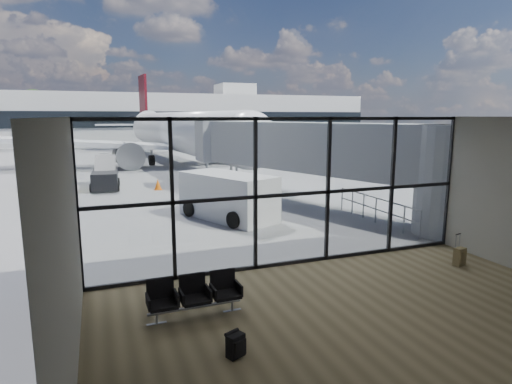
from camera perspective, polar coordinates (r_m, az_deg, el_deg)
ground at (r=51.92m, az=-14.43°, el=4.80°), size 220.00×220.00×0.00m
lounge_shell at (r=8.79m, az=18.48°, el=-2.70°), size 12.02×8.01×4.51m
glass_curtain_wall at (r=12.87m, az=4.91°, el=-0.09°), size 12.10×0.12×4.50m
jet_bridge at (r=21.28m, az=8.73°, el=5.25°), size 8.00×16.50×4.33m
apron_railing at (r=18.96m, az=15.68°, el=-1.83°), size 0.06×5.46×1.11m
far_terminal at (r=73.57m, az=-16.93°, el=9.44°), size 80.00×12.20×11.00m
tree_5 at (r=83.99m, az=-27.46°, el=9.92°), size 6.27×6.27×9.03m
seating_row at (r=10.12m, az=-8.28°, el=-13.24°), size 2.14×0.63×0.95m
backpack at (r=8.60m, az=-2.70°, el=-19.74°), size 0.40×0.40×0.50m
suitcase at (r=14.57m, az=25.54°, el=-7.76°), size 0.40×0.33×0.98m
airliner at (r=42.38m, az=-10.36°, el=7.83°), size 32.43×37.65×9.70m
service_van at (r=18.95m, az=-3.53°, el=-0.53°), size 3.74×5.01×2.00m
belt_loader at (r=28.48m, az=-19.47°, el=1.72°), size 1.87×4.29×1.93m
mobile_stairs at (r=28.46m, az=-25.20°, el=1.15°), size 2.14×3.52×2.34m
traffic_cone_a at (r=25.01m, az=-3.70°, el=0.40°), size 0.45×0.45×0.65m
traffic_cone_b at (r=27.20m, az=-12.95°, el=0.96°), size 0.46×0.46×0.66m
traffic_cone_c at (r=26.79m, az=-7.53°, el=0.95°), size 0.43×0.43×0.62m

